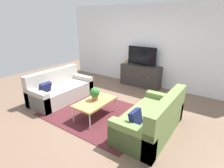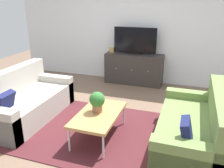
% 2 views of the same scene
% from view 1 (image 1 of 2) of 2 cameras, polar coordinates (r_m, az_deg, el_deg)
% --- Properties ---
extents(ground_plane, '(10.00, 10.00, 0.00)m').
position_cam_1_polar(ground_plane, '(4.57, -3.49, -8.69)').
color(ground_plane, brown).
extents(wall_back, '(6.40, 0.12, 2.70)m').
position_cam_1_polar(wall_back, '(6.27, 11.17, 11.84)').
color(wall_back, white).
rests_on(wall_back, ground_plane).
extents(area_rug, '(2.50, 1.90, 0.01)m').
position_cam_1_polar(area_rug, '(4.47, -4.70, -9.36)').
color(area_rug, '#4C1E23').
rests_on(area_rug, ground_plane).
extents(couch_left_side, '(0.86, 1.75, 0.85)m').
position_cam_1_polar(couch_left_side, '(5.33, -16.48, -1.90)').
color(couch_left_side, '#B2ADA3').
rests_on(couch_left_side, ground_plane).
extents(couch_right_side, '(0.86, 1.75, 0.85)m').
position_cam_1_polar(couch_right_side, '(3.73, 13.32, -11.37)').
color(couch_right_side, olive).
rests_on(couch_right_side, ground_plane).
extents(coffee_table, '(0.58, 1.03, 0.41)m').
position_cam_1_polar(coffee_table, '(4.18, -5.44, -5.84)').
color(coffee_table, '#B7844C').
rests_on(coffee_table, ground_plane).
extents(potted_plant, '(0.23, 0.23, 0.31)m').
position_cam_1_polar(potted_plant, '(4.14, -5.56, -3.00)').
color(potted_plant, '#936042').
rests_on(potted_plant, coffee_table).
extents(tv_console, '(1.39, 0.47, 0.73)m').
position_cam_1_polar(tv_console, '(6.25, 9.14, 2.67)').
color(tv_console, '#332D2B').
rests_on(tv_console, ground_plane).
extents(flat_screen_tv, '(1.01, 0.16, 0.63)m').
position_cam_1_polar(flat_screen_tv, '(6.10, 9.58, 8.83)').
color(flat_screen_tv, black).
rests_on(flat_screen_tv, tv_console).
extents(mantel_clock, '(0.11, 0.07, 0.13)m').
position_cam_1_polar(mantel_clock, '(6.40, 4.72, 7.26)').
color(mantel_clock, tan).
rests_on(mantel_clock, tv_console).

